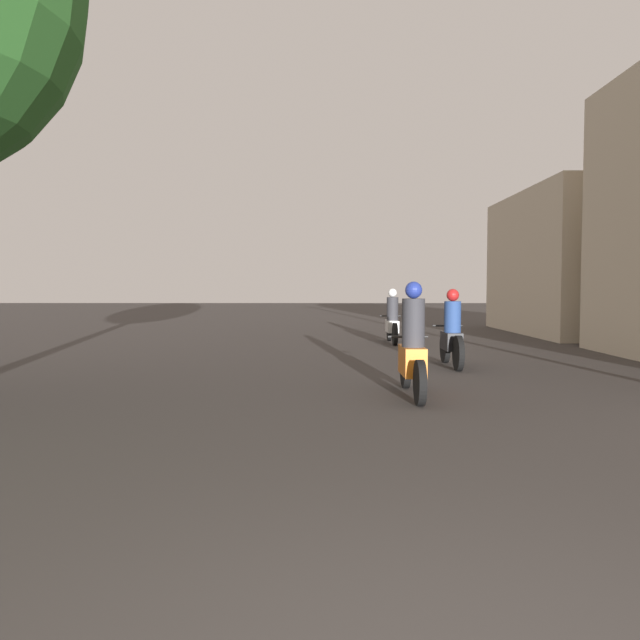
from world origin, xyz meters
name	(u,v)px	position (x,y,z in m)	size (l,w,h in m)	color
motorcycle_orange	(413,351)	(0.77, 6.88, 0.65)	(0.60, 2.05, 1.63)	black
motorcycle_black	(452,335)	(2.00, 10.18, 0.61)	(0.60, 1.93, 1.52)	black
motorcycle_white	(392,321)	(1.41, 15.38, 0.61)	(0.60, 2.06, 1.52)	black
building_right_far	(600,263)	(8.81, 19.20, 2.37)	(5.55, 7.87, 4.74)	beige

